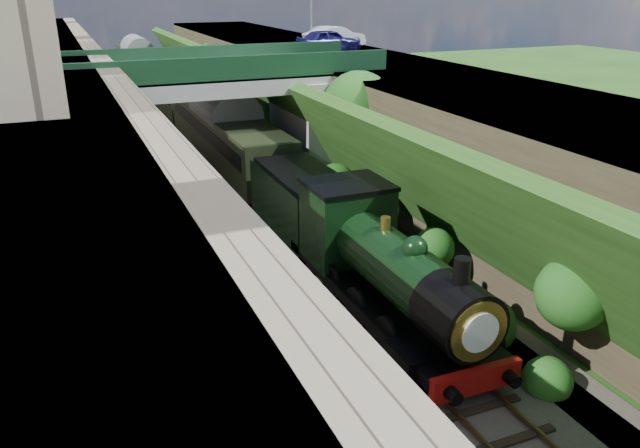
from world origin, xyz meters
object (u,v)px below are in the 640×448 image
(car_blue, at_px, (329,41))
(tender, at_px, (303,208))
(locomotive, at_px, (386,271))
(road_bridge, at_px, (234,111))
(tree, at_px, (359,110))
(car_silver, at_px, (334,37))

(car_blue, height_order, tender, car_blue)
(locomotive, height_order, tender, locomotive)
(car_blue, bearing_deg, road_bridge, 118.70)
(locomotive, xyz_separation_m, tender, (-0.00, 7.36, -0.27))
(tree, distance_m, locomotive, 12.93)
(car_blue, bearing_deg, car_silver, -40.08)
(road_bridge, relative_size, car_silver, 3.51)
(road_bridge, height_order, car_silver, car_silver)
(car_blue, distance_m, tender, 18.05)
(tree, bearing_deg, car_blue, 73.93)
(road_bridge, distance_m, car_silver, 12.67)
(road_bridge, bearing_deg, car_blue, 35.90)
(road_bridge, distance_m, tree, 7.14)
(car_silver, bearing_deg, road_bridge, 111.99)
(tree, relative_size, car_silver, 1.45)
(tender, bearing_deg, road_bridge, 91.55)
(locomotive, bearing_deg, road_bridge, 90.87)
(road_bridge, distance_m, locomotive, 16.95)
(car_silver, xyz_separation_m, tender, (-9.19, -17.37, -5.38))
(car_silver, height_order, locomotive, car_silver)
(road_bridge, height_order, tender, road_bridge)
(car_blue, bearing_deg, tender, 145.61)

